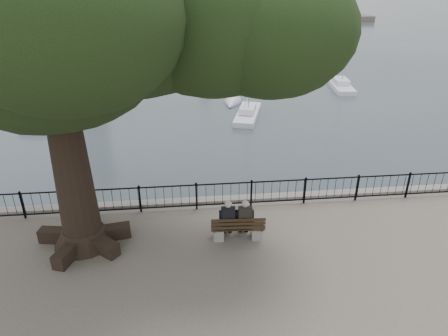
{
  "coord_description": "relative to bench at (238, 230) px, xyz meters",
  "views": [
    {
      "loc": [
        -1.31,
        -10.01,
        7.64
      ],
      "look_at": [
        0.0,
        2.5,
        1.6
      ],
      "focal_mm": 32.0,
      "sensor_mm": 36.0,
      "label": 1
    }
  ],
  "objects": [
    {
      "name": "sailboat_f",
      "position": [
        0.8,
        33.8,
        -0.97
      ],
      "size": [
        2.29,
        5.18,
        11.29
      ],
      "color": "white",
      "rests_on": "ground"
    },
    {
      "name": "tree",
      "position": [
        -3.88,
        0.46,
        6.57
      ],
      "size": [
        12.81,
        8.94,
        10.46
      ],
      "color": "black",
      "rests_on": "ground"
    },
    {
      "name": "railing",
      "position": [
        -0.24,
        1.97,
        0.25
      ],
      "size": [
        22.06,
        0.06,
        1.0
      ],
      "color": "black",
      "rests_on": "ground"
    },
    {
      "name": "sailboat_a",
      "position": [
        -9.92,
        15.86,
        -1.02
      ],
      "size": [
        3.64,
        5.66,
        9.61
      ],
      "color": "white",
      "rests_on": "ground"
    },
    {
      "name": "sailboat_h",
      "position": [
        -5.09,
        39.04,
        -0.98
      ],
      "size": [
        1.45,
        4.64,
        10.48
      ],
      "color": "white",
      "rests_on": "ground"
    },
    {
      "name": "lion_monument",
      "position": [
        1.76,
        49.4,
        0.94
      ],
      "size": [
        6.09,
        6.09,
        8.96
      ],
      "color": "slate",
      "rests_on": "ground"
    },
    {
      "name": "person_left",
      "position": [
        -0.31,
        0.12,
        0.34
      ],
      "size": [
        0.43,
        0.72,
        1.42
      ],
      "color": "black",
      "rests_on": "ground"
    },
    {
      "name": "far_shore",
      "position": [
        25.31,
        78.93,
        2.68
      ],
      "size": [
        30.0,
        8.6,
        9.18
      ],
      "color": "#595047",
      "rests_on": "ground"
    },
    {
      "name": "bench",
      "position": [
        0.0,
        0.0,
        0.0
      ],
      "size": [
        1.73,
        0.6,
        0.9
      ],
      "color": "slate",
      "rests_on": "ground"
    },
    {
      "name": "harbor",
      "position": [
        -0.24,
        2.47,
        -0.81
      ],
      "size": [
        260.0,
        260.0,
        1.2
      ],
      "color": "slate",
      "rests_on": "ground"
    },
    {
      "name": "sailboat_d",
      "position": [
        11.92,
        22.13,
        -1.01
      ],
      "size": [
        2.24,
        5.55,
        9.86
      ],
      "color": "white",
      "rests_on": "ground"
    },
    {
      "name": "sailboat_b",
      "position": [
        -6.22,
        24.63,
        -0.99
      ],
      "size": [
        2.23,
        4.79,
        10.01
      ],
      "color": "white",
      "rests_on": "ground"
    },
    {
      "name": "sailboat_e",
      "position": [
        -13.57,
        32.31,
        -0.96
      ],
      "size": [
        1.47,
        4.85,
        11.53
      ],
      "color": "white",
      "rests_on": "ground"
    },
    {
      "name": "sailboat_c",
      "position": [
        2.78,
        15.21,
        -1.02
      ],
      "size": [
        2.63,
        4.95,
        8.87
      ],
      "color": "white",
      "rests_on": "ground"
    },
    {
      "name": "sailboat_g",
      "position": [
        6.69,
        37.93,
        -1.01
      ],
      "size": [
        2.17,
        6.17,
        10.46
      ],
      "color": "white",
      "rests_on": "ground"
    },
    {
      "name": "person_right",
      "position": [
        0.22,
        0.09,
        0.34
      ],
      "size": [
        0.43,
        0.72,
        1.42
      ],
      "color": "black",
      "rests_on": "ground"
    }
  ]
}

